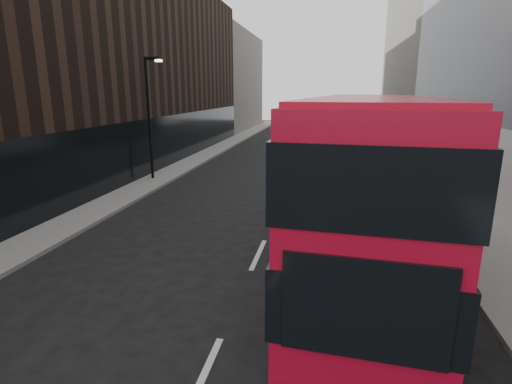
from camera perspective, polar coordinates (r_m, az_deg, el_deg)
The scene contains 11 objects.
sidewalk_right at distance 30.08m, azimuth 20.55°, elevation 3.37°, with size 3.00×80.00×0.15m, color slate.
sidewalk_left at distance 31.30m, azimuth -8.66°, elevation 4.51°, with size 2.00×80.00×0.15m, color slate.
building_victorian at distance 49.21m, azimuth 22.40°, elevation 18.33°, with size 6.50×24.00×21.00m.
building_left_mid at distance 36.81m, azimuth -11.83°, elevation 16.64°, with size 5.00×24.00×14.00m, color black.
building_left_far at distance 57.79m, azimuth -3.33°, elevation 15.43°, with size 5.00×20.00×13.00m, color #646058.
street_lamp at distance 24.48m, azimuth -14.93°, elevation 11.21°, with size 1.06×0.22×7.00m.
red_bus at distance 12.02m, azimuth 15.55°, elevation 2.05°, with size 3.98×12.89×5.13m.
grey_bus at distance 42.85m, azimuth 12.24°, elevation 9.81°, with size 4.10×12.95×4.11m.
car_a at distance 24.59m, azimuth 9.90°, elevation 3.11°, with size 1.46×3.64×1.24m, color black.
car_b at distance 29.79m, azimuth 12.05°, elevation 4.96°, with size 1.34×3.83×1.26m, color gray.
car_c at distance 34.99m, azimuth 14.06°, elevation 6.43°, with size 2.17×5.34×1.55m, color black.
Camera 1 is at (2.16, -4.14, 5.28)m, focal length 28.00 mm.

